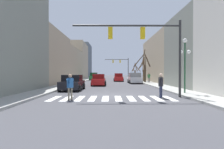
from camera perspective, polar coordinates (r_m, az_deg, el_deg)
name	(u,v)px	position (r m, az deg, el deg)	size (l,w,h in m)	color
ground_plane	(112,96)	(13.88, -0.11, -6.89)	(240.00, 240.00, 0.00)	#424247
sidewalk_left	(31,95)	(15.21, -24.97, -6.00)	(2.21, 90.00, 0.15)	#9E9E99
sidewalk_right	(192,94)	(15.31, 24.59, -5.96)	(2.21, 90.00, 0.15)	#9E9E99
building_row_left	(63,56)	(39.78, -15.75, 5.82)	(6.00, 61.75, 13.72)	gray
building_row_right	(190,51)	(25.50, 24.13, 6.88)	(6.00, 32.29, 10.99)	beige
crosswalk_stripes	(112,98)	(12.35, -0.05, -7.80)	(8.55, 2.60, 0.01)	white
traffic_signal_near	(147,40)	(13.24, 11.24, 10.86)	(7.95, 0.28, 5.65)	#2D2D2D
traffic_signal_far	(121,64)	(49.78, 3.06, 3.52)	(6.73, 0.28, 5.97)	#2D2D2D
street_lamp_right_corner	(185,54)	(15.59, 22.71, 6.06)	(0.95, 0.36, 4.47)	#1E4C2D
car_driving_away_lane	(94,77)	(42.76, -5.92, -0.69)	(2.07, 4.13, 1.82)	#236B38
car_parked_right_mid	(135,78)	(29.68, 7.47, -1.28)	(2.18, 4.23, 1.80)	silver
car_parked_left_far	(99,80)	(24.75, -4.31, -1.83)	(1.99, 4.17, 1.62)	red
car_driving_toward_lane	(118,78)	(36.58, 2.10, -1.01)	(1.98, 4.77, 1.67)	red
car_parked_left_near	(72,83)	(18.62, -12.78, -2.69)	(2.18, 4.22, 1.59)	black
pedestrian_near_right_corner	(161,83)	(13.00, 15.66, -2.82)	(0.49, 0.68, 1.76)	#282D47
pedestrian_on_left_sidewalk	(149,77)	(30.83, 11.95, -0.69)	(0.67, 0.39, 1.64)	#4C4C51
pedestrian_crossing_street	(70,85)	(11.88, -13.51, -3.24)	(0.40, 0.70, 1.72)	#7A705B
street_tree_left_mid	(143,71)	(34.96, 10.13, 1.26)	(2.13, 1.95, 4.53)	brown
street_tree_right_mid	(135,71)	(43.49, 7.56, 1.12)	(2.41, 1.46, 4.09)	brown
street_tree_right_far	(145,67)	(31.16, 10.59, 2.26)	(3.12, 2.11, 5.77)	#473828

